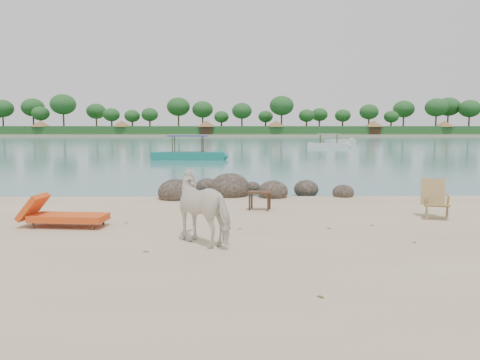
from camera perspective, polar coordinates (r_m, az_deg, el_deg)
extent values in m
plane|color=#3A7075|center=(99.10, -1.25, 4.94)|extent=(400.00, 400.00, 0.00)
cube|color=tan|center=(179.09, -1.09, 5.51)|extent=(420.00, 90.00, 1.40)
cube|color=#1E4C1E|center=(144.08, -1.14, 6.09)|extent=(420.00, 18.00, 2.40)
ellipsoid|color=black|center=(14.88, -7.84, -1.61)|extent=(1.12, 1.23, 0.84)
ellipsoid|color=black|center=(15.46, -1.26, -1.12)|extent=(1.33, 1.46, 1.00)
ellipsoid|color=black|center=(15.12, 4.04, -1.54)|extent=(0.96, 1.06, 0.72)
ellipsoid|color=black|center=(16.06, 8.07, -1.22)|extent=(0.83, 0.92, 0.63)
ellipsoid|color=black|center=(15.59, 12.46, -1.62)|extent=(0.69, 0.76, 0.52)
ellipsoid|color=black|center=(16.48, -4.02, -0.98)|extent=(0.83, 0.92, 0.63)
ellipsoid|color=black|center=(16.68, 1.52, -1.04)|extent=(0.57, 0.63, 0.43)
imported|color=white|center=(9.02, -4.11, -3.41)|extent=(1.69, 1.72, 1.40)
plane|color=brown|center=(11.43, -16.98, -5.16)|extent=(0.11, 0.11, 0.00)
plane|color=brown|center=(11.26, -13.64, -5.24)|extent=(0.14, 0.14, 0.00)
plane|color=brown|center=(9.23, -6.03, -7.62)|extent=(0.12, 0.12, 0.00)
plane|color=brown|center=(8.60, -11.41, -8.73)|extent=(0.10, 0.10, 0.00)
plane|color=brown|center=(13.11, -5.36, -3.48)|extent=(0.11, 0.11, 0.00)
plane|color=brown|center=(10.30, -0.02, -6.12)|extent=(0.13, 0.13, 0.00)
plane|color=brown|center=(10.54, 10.78, -5.95)|extent=(0.13, 0.13, 0.00)
plane|color=brown|center=(6.37, 9.79, -14.11)|extent=(0.14, 0.14, 0.00)
plane|color=brown|center=(11.07, 15.83, -5.49)|extent=(0.14, 0.14, 0.00)
plane|color=brown|center=(9.68, 20.48, -7.32)|extent=(0.14, 0.14, 0.00)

